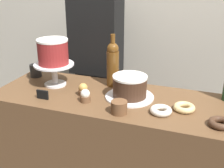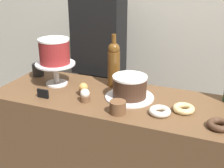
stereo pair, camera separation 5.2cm
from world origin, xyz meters
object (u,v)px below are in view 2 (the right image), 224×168
Objects in this scene: coffee_cup_ceramic at (38,70)px; barista_figure at (99,72)px; cake_stand_pedestal at (56,70)px; donut_sugar at (160,111)px; cookie_stack at (118,107)px; donut_glazed at (184,109)px; cupcake_vanilla at (85,96)px; donut_chocolate at (219,125)px; white_layer_cake at (54,51)px; price_sign_chalkboard at (43,94)px; cupcake_caramel at (83,89)px; chocolate_round_cake at (130,86)px; wine_bottle_amber at (114,63)px.

barista_figure reaches higher than coffee_cup_ceramic.
donut_sugar is at bearing -12.28° from cake_stand_pedestal.
barista_figure is at bearing 121.07° from cookie_stack.
cupcake_vanilla is at bearing -171.24° from donut_glazed.
cookie_stack reaches higher than donut_chocolate.
white_layer_cake is at bearing 174.49° from donut_glazed.
price_sign_chalkboard is 0.04× the size of barista_figure.
cookie_stack is 0.46m from price_sign_chalkboard.
cake_stand_pedestal reaches higher than donut_sugar.
white_layer_cake reaches higher than cupcake_caramel.
cookie_stack reaches higher than price_sign_chalkboard.
cupcake_vanilla is (0.28, -0.16, -0.06)m from cake_stand_pedestal.
chocolate_round_cake is at bearing -9.18° from coffee_cup_ceramic.
barista_figure reaches higher than donut_sugar.
donut_glazed is 0.78m from price_sign_chalkboard.
cupcake_vanilla reaches higher than donut_chocolate.
barista_figure is (-0.61, 0.61, -0.08)m from donut_sugar.
cookie_stack is at bearing -160.64° from donut_sugar.
wine_bottle_amber reaches higher than cookie_stack.
donut_sugar is at bearing 19.36° from cookie_stack.
barista_figure is (0.05, 0.67, -0.09)m from price_sign_chalkboard.
coffee_cup_ceramic is at bearing 156.13° from cake_stand_pedestal.
white_layer_cake is 2.21× the size of coffee_cup_ceramic.
white_layer_cake is at bearing 100.78° from price_sign_chalkboard.
cake_stand_pedestal is at bearing -23.87° from coffee_cup_ceramic.
wine_bottle_amber is at bearing 3.10° from coffee_cup_ceramic.
donut_sugar is at bearing -8.27° from cupcake_caramel.
chocolate_round_cake is (0.50, -0.02, -0.03)m from cake_stand_pedestal.
donut_sugar and donut_chocolate have the same top height.
wine_bottle_amber reaches higher than chocolate_round_cake.
wine_bottle_amber is at bearing 19.12° from cake_stand_pedestal.
barista_figure is (0.09, 0.46, -0.16)m from cake_stand_pedestal.
cookie_stack is 0.99× the size of coffee_cup_ceramic.
cookie_stack is at bearing -88.65° from chocolate_round_cake.
chocolate_round_cake is at bearing -49.89° from barista_figure.
cake_stand_pedestal is 0.15× the size of barista_figure.
coffee_cup_ceramic is (-0.54, -0.03, -0.10)m from wine_bottle_amber.
cookie_stack is 0.80m from barista_figure.
donut_sugar is 0.66m from price_sign_chalkboard.
chocolate_round_cake is 0.12× the size of barista_figure.
coffee_cup_ceramic is (-0.90, 0.24, 0.03)m from donut_sugar.
chocolate_round_cake is at bearing 147.90° from donut_sugar.
barista_figure is at bearing 143.26° from donut_glazed.
price_sign_chalkboard is at bearing -175.27° from donut_sugar.
chocolate_round_cake is at bearing -2.71° from cake_stand_pedestal.
white_layer_cake is 0.52m from chocolate_round_cake.
barista_figure reaches higher than cookie_stack.
cookie_stack is at bearing -65.21° from wine_bottle_amber.
cake_stand_pedestal is 1.01m from donut_chocolate.
price_sign_chalkboard is at bearing -79.22° from white_layer_cake.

